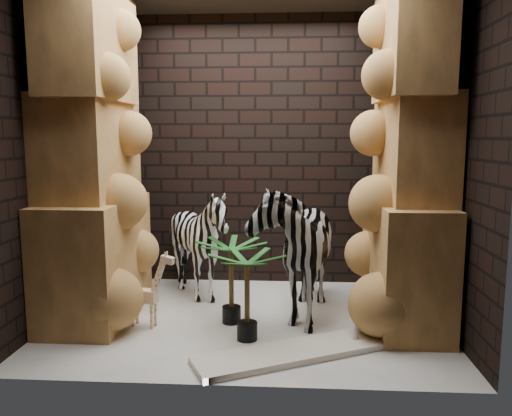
# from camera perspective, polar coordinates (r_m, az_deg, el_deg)

# --- Properties ---
(floor) EXTENTS (3.50, 3.50, 0.00)m
(floor) POSITION_cam_1_polar(r_m,az_deg,el_deg) (4.73, -1.07, -12.54)
(floor) COLOR white
(floor) RESTS_ON ground
(wall_back) EXTENTS (3.50, 0.00, 3.50)m
(wall_back) POSITION_cam_1_polar(r_m,az_deg,el_deg) (5.67, -0.09, 6.41)
(wall_back) COLOR black
(wall_back) RESTS_ON ground
(wall_front) EXTENTS (3.50, 0.00, 3.50)m
(wall_front) POSITION_cam_1_polar(r_m,az_deg,el_deg) (3.19, -2.96, 5.10)
(wall_front) COLOR black
(wall_front) RESTS_ON ground
(wall_left) EXTENTS (0.00, 3.00, 3.00)m
(wall_left) POSITION_cam_1_polar(r_m,az_deg,el_deg) (4.89, -22.12, 5.56)
(wall_left) COLOR black
(wall_left) RESTS_ON ground
(wall_right) EXTENTS (0.00, 3.00, 3.00)m
(wall_right) POSITION_cam_1_polar(r_m,az_deg,el_deg) (4.63, 21.13, 5.50)
(wall_right) COLOR black
(wall_right) RESTS_ON ground
(rock_pillar_left) EXTENTS (0.68, 1.30, 3.00)m
(rock_pillar_left) POSITION_cam_1_polar(r_m,az_deg,el_deg) (4.75, -18.29, 5.68)
(rock_pillar_left) COLOR #E0A057
(rock_pillar_left) RESTS_ON floor
(rock_pillar_right) EXTENTS (0.58, 1.25, 3.00)m
(rock_pillar_right) POSITION_cam_1_polar(r_m,az_deg,el_deg) (4.54, 17.13, 5.64)
(rock_pillar_right) COLOR #E0A057
(rock_pillar_right) RESTS_ON floor
(zebra_right) EXTENTS (0.82, 1.33, 1.49)m
(zebra_right) POSITION_cam_1_polar(r_m,az_deg,el_deg) (4.70, 4.41, -3.23)
(zebra_right) COLOR white
(zebra_right) RESTS_ON floor
(zebra_left) EXTENTS (1.12, 1.30, 1.05)m
(zebra_left) POSITION_cam_1_polar(r_m,az_deg,el_deg) (5.20, -6.46, -4.65)
(zebra_left) COLOR white
(zebra_left) RESTS_ON floor
(giraffe_toy) EXTENTS (0.38, 0.20, 0.71)m
(giraffe_toy) POSITION_cam_1_polar(r_m,az_deg,el_deg) (4.56, -12.70, -8.80)
(giraffe_toy) COLOR #FCE0B2
(giraffe_toy) RESTS_ON floor
(palm_front) EXTENTS (0.36, 0.36, 0.77)m
(palm_front) POSITION_cam_1_polar(r_m,az_deg,el_deg) (4.53, -2.83, -8.33)
(palm_front) COLOR #0E4713
(palm_front) RESTS_ON floor
(palm_back) EXTENTS (0.36, 0.36, 0.74)m
(palm_back) POSITION_cam_1_polar(r_m,az_deg,el_deg) (4.17, -1.02, -10.00)
(palm_back) COLOR #0E4713
(palm_back) RESTS_ON floor
(surfboard) EXTENTS (1.58, 1.04, 0.05)m
(surfboard) POSITION_cam_1_polar(r_m,az_deg,el_deg) (4.01, 4.36, -16.05)
(surfboard) COLOR white
(surfboard) RESTS_ON floor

